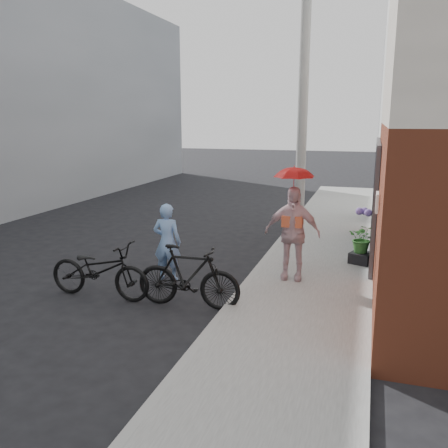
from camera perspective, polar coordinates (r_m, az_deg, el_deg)
The scene contains 11 objects.
ground at distance 8.71m, azimuth -4.41°, elevation -8.36°, with size 80.00×80.00×0.00m, color black.
sidewalk at distance 10.06m, azimuth 11.17°, elevation -5.30°, with size 2.20×24.00×0.12m, color gray.
curb at distance 10.23m, azimuth 4.69°, elevation -4.78°, with size 0.12×24.00×0.12m, color #9E9E99.
utility_pole at distance 13.68m, azimuth 9.47°, elevation 14.07°, with size 0.28×0.28×7.00m, color #9E9E99.
officer at distance 9.26m, azimuth -6.85°, elevation -2.18°, with size 0.56×0.36×1.52m, color #789FD6.
bike_left at distance 8.64m, azimuth -14.76°, elevation -5.37°, with size 0.67×1.93×1.02m, color black.
bike_right at distance 7.94m, azimuth -4.32°, elevation -6.34°, with size 0.50×1.79×1.07m, color black.
kimono_woman at distance 8.98m, azimuth 8.20°, elevation -1.09°, with size 1.04×0.43×1.77m, color beige.
parasol at distance 8.78m, azimuth 8.44°, elevation 6.55°, with size 0.72×0.72×0.63m, color red.
planter at distance 10.44m, azimuth 16.19°, elevation -3.92°, with size 0.43×0.43×0.23m, color black.
potted_plant at distance 10.33m, azimuth 16.34°, elevation -1.66°, with size 0.56×0.49×0.62m, color #316A2A.
Camera 1 is at (3.06, -7.54, 3.11)m, focal length 38.00 mm.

